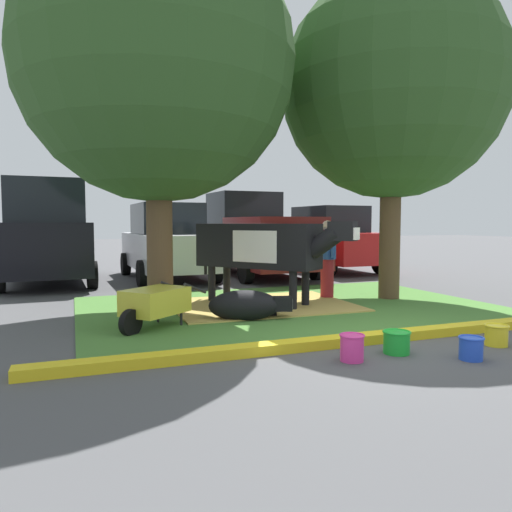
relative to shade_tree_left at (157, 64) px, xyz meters
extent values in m
plane|color=#4C4C4F|center=(2.32, -2.65, -4.07)|extent=(80.00, 80.00, 0.00)
cube|color=#477A33|center=(2.26, -0.26, -4.06)|extent=(7.22, 4.99, 0.02)
cube|color=yellow|center=(2.26, -2.90, -4.01)|extent=(8.42, 0.24, 0.12)
cube|color=tan|center=(1.83, 0.02, -4.05)|extent=(3.26, 2.47, 0.04)
cylinder|color=brown|center=(0.00, 0.00, -2.81)|extent=(0.43, 0.43, 2.52)
sphere|color=#2D5123|center=(0.00, 0.00, 0.01)|extent=(4.47, 4.47, 4.47)
cylinder|color=brown|center=(4.53, -0.05, -2.75)|extent=(0.41, 0.41, 2.63)
sphere|color=#2D5123|center=(4.53, -0.05, 0.07)|extent=(4.31, 4.31, 4.31)
cube|color=black|center=(1.82, 0.22, -2.97)|extent=(1.96, 2.25, 0.80)
cube|color=white|center=(1.91, 0.10, -2.97)|extent=(1.12, 1.15, 0.56)
cylinder|color=black|center=(2.63, -0.83, -2.87)|extent=(0.64, 0.70, 0.58)
cube|color=black|center=(2.82, -1.09, -2.69)|extent=(0.47, 0.51, 0.32)
cube|color=white|center=(2.95, -1.25, -2.73)|extent=(0.23, 0.22, 0.20)
cylinder|color=black|center=(2.54, -0.31, -3.72)|extent=(0.14, 0.14, 0.70)
cylinder|color=black|center=(2.15, -0.61, -3.72)|extent=(0.14, 0.14, 0.70)
cylinder|color=black|center=(1.49, 1.05, -3.72)|extent=(0.14, 0.14, 0.70)
cylinder|color=black|center=(1.10, 0.76, -3.72)|extent=(0.14, 0.14, 0.70)
cylinder|color=black|center=(1.09, 1.17, -3.22)|extent=(0.06, 0.06, 0.70)
ellipsoid|color=black|center=(1.11, -1.05, -3.83)|extent=(1.19, 0.78, 0.48)
cube|color=black|center=(1.68, -1.23, -3.81)|extent=(0.33, 0.27, 0.22)
cube|color=silver|center=(1.80, -1.26, -3.81)|extent=(0.09, 0.11, 0.16)
cylinder|color=black|center=(1.50, -0.98, -4.01)|extent=(0.36, 0.20, 0.10)
cylinder|color=maroon|center=(3.36, 0.37, -3.67)|extent=(0.26, 0.26, 0.80)
cylinder|color=#23478C|center=(3.36, 0.37, -3.00)|extent=(0.34, 0.34, 0.55)
sphere|color=beige|center=(3.36, 0.37, -2.62)|extent=(0.22, 0.22, 0.22)
cylinder|color=#23478C|center=(3.37, 0.15, -2.97)|extent=(0.09, 0.09, 0.52)
cylinder|color=#23478C|center=(3.36, 0.59, -2.97)|extent=(0.09, 0.09, 0.52)
cube|color=gold|center=(-0.26, -1.12, -3.67)|extent=(1.08, 1.04, 0.36)
cylinder|color=black|center=(-0.64, -1.44, -3.89)|extent=(0.34, 0.31, 0.36)
cylinder|color=black|center=(0.11, -1.10, -3.95)|extent=(0.04, 0.04, 0.24)
cylinder|color=black|center=(-0.17, -0.76, -3.95)|extent=(0.04, 0.04, 0.24)
cylinder|color=black|center=(0.38, -0.87, -3.55)|extent=(0.43, 0.37, 0.23)
cylinder|color=black|center=(0.10, -0.53, -3.55)|extent=(0.43, 0.37, 0.23)
cylinder|color=#EA3893|center=(1.50, -3.51, -3.93)|extent=(0.26, 0.26, 0.29)
torus|color=#EA3893|center=(1.50, -3.51, -3.79)|extent=(0.28, 0.28, 0.02)
cylinder|color=green|center=(2.15, -3.43, -3.95)|extent=(0.30, 0.30, 0.25)
torus|color=green|center=(2.15, -3.43, -3.82)|extent=(0.33, 0.33, 0.02)
cylinder|color=blue|center=(2.76, -3.94, -3.95)|extent=(0.25, 0.25, 0.25)
torus|color=blue|center=(2.76, -3.94, -3.82)|extent=(0.28, 0.28, 0.02)
cylinder|color=yellow|center=(3.52, -3.58, -3.95)|extent=(0.27, 0.27, 0.25)
torus|color=yellow|center=(3.52, -3.58, -3.82)|extent=(0.29, 0.29, 0.02)
cube|color=black|center=(-1.94, 5.07, -3.15)|extent=(2.05, 4.66, 1.20)
cube|color=black|center=(-1.94, 5.07, -2.05)|extent=(1.78, 3.25, 1.00)
cylinder|color=black|center=(-2.94, 6.53, -3.75)|extent=(0.24, 0.65, 0.64)
cylinder|color=black|center=(-1.04, 6.59, -3.75)|extent=(0.24, 0.65, 0.64)
cylinder|color=black|center=(-0.94, 3.61, -3.75)|extent=(0.24, 0.65, 0.64)
cube|color=silver|center=(1.03, 4.94, -3.30)|extent=(1.95, 4.46, 0.90)
cube|color=black|center=(1.03, 4.94, -2.45)|extent=(1.66, 2.25, 0.80)
cylinder|color=black|center=(0.08, 6.34, -3.75)|extent=(0.24, 0.65, 0.64)
cylinder|color=black|center=(1.88, 6.40, -3.75)|extent=(0.24, 0.65, 0.64)
cylinder|color=black|center=(0.18, 3.48, -3.75)|extent=(0.24, 0.65, 0.64)
cylinder|color=black|center=(1.97, 3.54, -3.75)|extent=(0.24, 0.65, 0.64)
cube|color=maroon|center=(3.59, 4.97, -3.20)|extent=(2.18, 5.46, 1.10)
cube|color=black|center=(3.56, 5.92, -2.15)|extent=(1.90, 1.86, 1.00)
cube|color=maroon|center=(3.63, 3.76, -2.53)|extent=(1.99, 2.76, 0.24)
cylinder|color=black|center=(2.53, 6.69, -3.75)|extent=(0.24, 0.65, 0.64)
cylinder|color=black|center=(4.53, 6.76, -3.75)|extent=(0.24, 0.65, 0.64)
cylinder|color=black|center=(2.65, 3.18, -3.75)|extent=(0.24, 0.65, 0.64)
cylinder|color=black|center=(4.65, 3.25, -3.75)|extent=(0.24, 0.65, 0.64)
cube|color=red|center=(6.25, 5.37, -3.30)|extent=(1.95, 4.46, 0.90)
cube|color=black|center=(6.25, 5.37, -2.45)|extent=(1.66, 2.25, 0.80)
cylinder|color=black|center=(5.30, 6.77, -3.75)|extent=(0.24, 0.65, 0.64)
cylinder|color=black|center=(7.10, 6.83, -3.75)|extent=(0.24, 0.65, 0.64)
cylinder|color=black|center=(5.39, 3.91, -3.75)|extent=(0.24, 0.65, 0.64)
cylinder|color=black|center=(7.19, 3.97, -3.75)|extent=(0.24, 0.65, 0.64)
camera|label=1|loc=(-1.35, -7.99, -2.55)|focal=33.75mm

